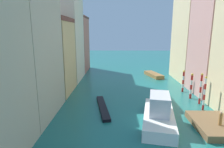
% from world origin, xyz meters
% --- Properties ---
extents(ground_plane, '(154.00, 154.00, 0.00)m').
position_xyz_m(ground_plane, '(0.00, 24.50, 0.00)').
color(ground_plane, '#1E6B66').
extents(building_left_1, '(7.91, 10.40, 18.37)m').
position_xyz_m(building_left_1, '(-14.78, 10.64, 9.19)').
color(building_left_1, '#BCB299').
rests_on(building_left_1, ground).
extents(building_left_2, '(7.91, 8.88, 13.21)m').
position_xyz_m(building_left_2, '(-14.78, 20.58, 6.62)').
color(building_left_2, '#DBB77A').
rests_on(building_left_2, ground).
extents(building_left_3, '(7.91, 10.33, 21.38)m').
position_xyz_m(building_left_3, '(-14.78, 30.56, 10.71)').
color(building_left_3, beige).
rests_on(building_left_3, ground).
extents(building_left_4, '(7.91, 9.69, 14.91)m').
position_xyz_m(building_left_4, '(-14.78, 40.79, 7.47)').
color(building_left_4, '#C6705B').
rests_on(building_left_4, ground).
extents(building_right_2, '(7.91, 8.92, 21.75)m').
position_xyz_m(building_right_2, '(14.78, 20.25, 10.89)').
color(building_right_2, tan).
rests_on(building_right_2, ground).
extents(building_right_3, '(7.91, 11.29, 22.30)m').
position_xyz_m(building_right_3, '(14.78, 30.46, 11.16)').
color(building_right_3, beige).
rests_on(building_right_3, ground).
extents(waterfront_dock, '(4.48, 6.37, 0.77)m').
position_xyz_m(waterfront_dock, '(8.36, 7.42, 0.38)').
color(waterfront_dock, brown).
rests_on(waterfront_dock, ground).
extents(person_on_dock, '(0.36, 0.36, 1.59)m').
position_xyz_m(person_on_dock, '(8.51, 6.65, 1.51)').
color(person_on_dock, olive).
rests_on(person_on_dock, waterfront_dock).
extents(mooring_pole_0, '(0.31, 0.31, 4.89)m').
position_xyz_m(mooring_pole_0, '(9.36, 12.60, 2.49)').
color(mooring_pole_0, red).
rests_on(mooring_pole_0, ground).
extents(mooring_pole_1, '(0.33, 0.33, 4.79)m').
position_xyz_m(mooring_pole_1, '(9.89, 15.04, 2.45)').
color(mooring_pole_1, red).
rests_on(mooring_pole_1, ground).
extents(mooring_pole_2, '(0.39, 0.39, 4.24)m').
position_xyz_m(mooring_pole_2, '(9.44, 17.49, 2.18)').
color(mooring_pole_2, red).
rests_on(mooring_pole_2, ground).
extents(mooring_pole_3, '(0.36, 0.36, 4.02)m').
position_xyz_m(mooring_pole_3, '(9.38, 21.12, 2.06)').
color(mooring_pole_3, red).
rests_on(mooring_pole_3, ground).
extents(vaporetto_white, '(5.23, 10.03, 3.61)m').
position_xyz_m(vaporetto_white, '(2.25, 8.53, 1.22)').
color(vaporetto_white, white).
rests_on(vaporetto_white, ground).
extents(gondola_black, '(2.62, 8.82, 0.40)m').
position_xyz_m(gondola_black, '(-4.77, 12.82, 0.20)').
color(gondola_black, black).
rests_on(gondola_black, ground).
extents(motorboat_0, '(3.90, 7.04, 0.85)m').
position_xyz_m(motorboat_0, '(6.47, 33.49, 0.42)').
color(motorboat_0, olive).
rests_on(motorboat_0, ground).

